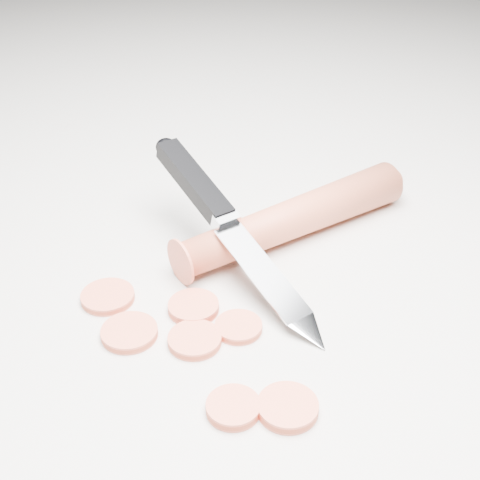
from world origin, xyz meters
The scene contains 10 objects.
ground centered at (0.00, 0.00, 0.00)m, with size 2.40×2.40×0.00m, color beige.
carrot centered at (-0.02, 0.09, 0.02)m, with size 0.03×0.03×0.21m, color #C95235.
carrot_slice_0 centered at (-0.10, -0.05, 0.00)m, with size 0.04×0.04×0.01m, color #E85E41.
carrot_slice_1 centered at (0.04, -0.09, 0.00)m, with size 0.03×0.03×0.01m, color #E85E41.
carrot_slice_2 centered at (-0.04, -0.03, 0.00)m, with size 0.04×0.04×0.01m, color #E85E41.
carrot_slice_3 centered at (0.00, -0.03, 0.00)m, with size 0.03×0.03×0.01m, color #E85E41.
carrot_slice_4 centered at (0.07, -0.08, 0.00)m, with size 0.04×0.04×0.01m, color #E85E41.
carrot_slice_5 centered at (-0.06, -0.07, 0.00)m, with size 0.04×0.04×0.01m, color #E85E41.
carrot_slice_6 centered at (-0.02, -0.06, 0.00)m, with size 0.04×0.04×0.01m, color #E85E41.
kitchen_knife centered at (-0.04, 0.03, 0.04)m, with size 0.21×0.11×0.07m, color silver, non-canonical shape.
Camera 1 is at (0.19, -0.32, 0.31)m, focal length 50.00 mm.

